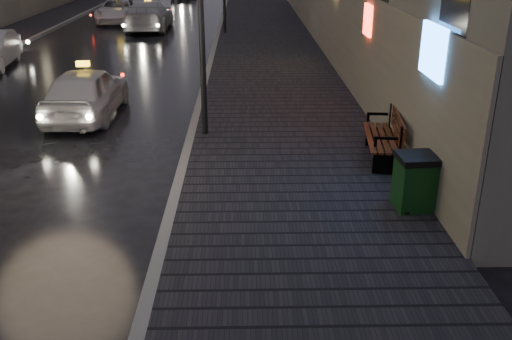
{
  "coord_description": "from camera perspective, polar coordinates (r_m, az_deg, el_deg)",
  "views": [
    {
      "loc": [
        2.83,
        -7.35,
        4.63
      ],
      "look_at": [
        3.02,
        1.88,
        0.85
      ],
      "focal_mm": 40.0,
      "sensor_mm": 36.0,
      "label": 1
    }
  ],
  "objects": [
    {
      "name": "taxi_near",
      "position": [
        16.4,
        -16.63,
        7.5
      ],
      "size": [
        1.73,
        4.16,
        1.41
      ],
      "primitive_type": "imported",
      "rotation": [
        0.0,
        0.0,
        3.12
      ],
      "color": "silver",
      "rests_on": "ground"
    },
    {
      "name": "taxi_far",
      "position": [
        35.36,
        -13.61,
        15.27
      ],
      "size": [
        2.57,
        4.97,
        1.34
      ],
      "primitive_type": "imported",
      "rotation": [
        0.0,
        0.0,
        0.07
      ],
      "color": "silver",
      "rests_on": "ground"
    },
    {
      "name": "trash_bin",
      "position": [
        10.38,
        15.57,
        -1.09
      ],
      "size": [
        0.7,
        0.7,
        1.0
      ],
      "rotation": [
        0.0,
        0.0,
        0.07
      ],
      "color": "black",
      "rests_on": "sidewalk"
    },
    {
      "name": "bench",
      "position": [
        12.56,
        12.97,
        3.3
      ],
      "size": [
        0.93,
        2.09,
        1.03
      ],
      "rotation": [
        0.0,
        0.0,
        -0.12
      ],
      "color": "black",
      "rests_on": "sidewalk"
    },
    {
      "name": "sidewalk",
      "position": [
        28.73,
        1.01,
        13.16
      ],
      "size": [
        4.6,
        58.0,
        0.15
      ],
      "primitive_type": "cube",
      "color": "black",
      "rests_on": "ground"
    },
    {
      "name": "sidewalk_far",
      "position": [
        30.94,
        -23.57,
        12.02
      ],
      "size": [
        2.4,
        58.0,
        0.15
      ],
      "primitive_type": "cube",
      "color": "black",
      "rests_on": "ground"
    },
    {
      "name": "taxi_mid",
      "position": [
        31.88,
        -10.67,
        14.97
      ],
      "size": [
        2.23,
        5.34,
        1.54
      ],
      "primitive_type": "imported",
      "rotation": [
        0.0,
        0.0,
        3.16
      ],
      "color": "silver",
      "rests_on": "ground"
    },
    {
      "name": "curb",
      "position": [
        28.74,
        -3.9,
        13.12
      ],
      "size": [
        0.2,
        58.0,
        0.15
      ],
      "primitive_type": "cube",
      "color": "slate",
      "rests_on": "ground"
    },
    {
      "name": "ground",
      "position": [
        9.13,
        -19.31,
        -9.6
      ],
      "size": [
        120.0,
        120.0,
        0.0
      ],
      "primitive_type": "plane",
      "color": "black",
      "rests_on": "ground"
    },
    {
      "name": "curb_far",
      "position": [
        30.48,
        -21.26,
        12.23
      ],
      "size": [
        0.2,
        58.0,
        0.15
      ],
      "primitive_type": "cube",
      "color": "slate",
      "rests_on": "ground"
    }
  ]
}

